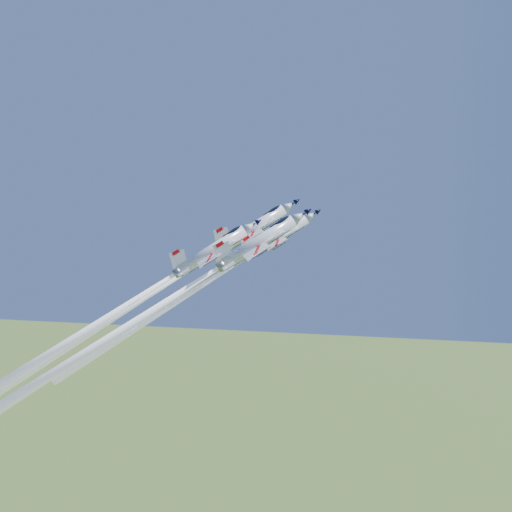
% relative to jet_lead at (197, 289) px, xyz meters
% --- Properties ---
extents(jet_lead, '(38.02, 18.34, 35.90)m').
position_rel_jet_lead_xyz_m(jet_lead, '(0.00, 0.00, 0.00)').
color(jet_lead, silver).
extents(jet_left, '(47.29, 22.69, 45.12)m').
position_rel_jet_lead_xyz_m(jet_left, '(-9.94, 6.04, -1.65)').
color(jet_left, silver).
extents(jet_right, '(46.09, 22.15, 43.85)m').
position_rel_jet_lead_xyz_m(jet_right, '(-5.52, -7.52, -2.77)').
color(jet_right, silver).
extents(jet_slot, '(40.45, 19.56, 38.01)m').
position_rel_jet_lead_xyz_m(jet_slot, '(-10.77, -5.50, -2.42)').
color(jet_slot, silver).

